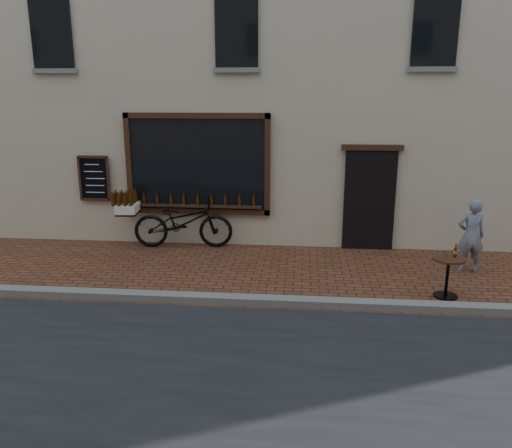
{
  "coord_description": "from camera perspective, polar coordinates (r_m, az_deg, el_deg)",
  "views": [
    {
      "loc": [
        0.44,
        -7.42,
        3.36
      ],
      "look_at": [
        -0.38,
        1.2,
        1.1
      ],
      "focal_mm": 35.0,
      "sensor_mm": 36.0,
      "label": 1
    }
  ],
  "objects": [
    {
      "name": "cargo_bicycle",
      "position": [
        11.3,
        -8.56,
        0.28
      ],
      "size": [
        2.65,
        0.97,
        1.24
      ],
      "rotation": [
        0.0,
        0.0,
        1.66
      ],
      "color": "black",
      "rests_on": "ground"
    },
    {
      "name": "shop_building",
      "position": [
        14.02,
        3.87,
        21.3
      ],
      "size": [
        28.0,
        6.2,
        10.0
      ],
      "color": "#C2B999",
      "rests_on": "ground"
    },
    {
      "name": "pedestrian",
      "position": [
        10.45,
        23.34,
        -1.23
      ],
      "size": [
        0.53,
        0.35,
        1.44
      ],
      "primitive_type": "imported",
      "rotation": [
        0.0,
        0.0,
        3.14
      ],
      "color": "slate",
      "rests_on": "ground"
    },
    {
      "name": "ground",
      "position": [
        8.16,
        1.88,
        -9.7
      ],
      "size": [
        90.0,
        90.0,
        0.0
      ],
      "primitive_type": "plane",
      "color": "#522E1A",
      "rests_on": "ground"
    },
    {
      "name": "bistro_table",
      "position": [
        9.05,
        21.1,
        -4.82
      ],
      "size": [
        0.54,
        0.54,
        0.94
      ],
      "color": "black",
      "rests_on": "ground"
    },
    {
      "name": "kerb",
      "position": [
        8.32,
        1.97,
        -8.76
      ],
      "size": [
        90.0,
        0.25,
        0.12
      ],
      "primitive_type": "cube",
      "color": "slate",
      "rests_on": "ground"
    }
  ]
}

